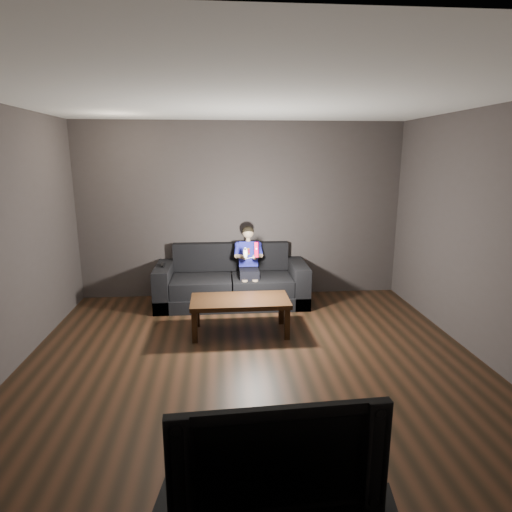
{
  "coord_description": "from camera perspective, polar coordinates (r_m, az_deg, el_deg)",
  "views": [
    {
      "loc": [
        -0.32,
        -4.11,
        2.19
      ],
      "look_at": [
        0.15,
        1.55,
        0.85
      ],
      "focal_mm": 30.0,
      "sensor_mm": 36.0,
      "label": 1
    }
  ],
  "objects": [
    {
      "name": "wii_console",
      "position": [
        2.58,
        14.74,
        -26.87
      ],
      "size": [
        0.06,
        0.16,
        0.2
      ],
      "primitive_type": "cube",
      "rotation": [
        0.0,
        0.0,
        0.05
      ],
      "color": "white",
      "rests_on": "media_console"
    },
    {
      "name": "right_wall",
      "position": [
        5.06,
        29.26,
        2.0
      ],
      "size": [
        0.04,
        5.0,
        2.7
      ],
      "primitive_type": "cube",
      "color": "#3B3432",
      "rests_on": "ground"
    },
    {
      "name": "wii_remote_red",
      "position": [
        5.91,
        0.03,
        0.85
      ],
      "size": [
        0.05,
        0.08,
        0.21
      ],
      "color": "#BF0429",
      "rests_on": "child"
    },
    {
      "name": "tv",
      "position": [
        2.35,
        2.68,
        -24.48
      ],
      "size": [
        1.07,
        0.2,
        0.62
      ],
      "primitive_type": "imported",
      "rotation": [
        0.0,
        0.0,
        0.05
      ],
      "color": "black",
      "rests_on": "media_console"
    },
    {
      "name": "ceiling",
      "position": [
        4.16,
        -0.32,
        20.32
      ],
      "size": [
        5.0,
        5.0,
        0.02
      ],
      "primitive_type": "cube",
      "color": "silver",
      "rests_on": "back_wall"
    },
    {
      "name": "wii_remote_black",
      "position": [
        6.39,
        -12.34,
        -1.2
      ],
      "size": [
        0.04,
        0.16,
        0.03
      ],
      "color": "black",
      "rests_on": "sofa"
    },
    {
      "name": "back_wall",
      "position": [
        6.67,
        -1.97,
        6.03
      ],
      "size": [
        5.0,
        0.04,
        2.7
      ],
      "primitive_type": "cube",
      "color": "#3B3432",
      "rests_on": "ground"
    },
    {
      "name": "nunchuk_white",
      "position": [
        5.92,
        -1.43,
        0.43
      ],
      "size": [
        0.07,
        0.1,
        0.17
      ],
      "color": "white",
      "rests_on": "child"
    },
    {
      "name": "floor",
      "position": [
        4.67,
        -0.27,
        -14.69
      ],
      "size": [
        5.0,
        5.0,
        0.0
      ],
      "primitive_type": "plane",
      "color": "black",
      "rests_on": "ground"
    },
    {
      "name": "coffee_table",
      "position": [
        5.38,
        -2.13,
        -6.34
      ],
      "size": [
        1.23,
        0.63,
        0.44
      ],
      "color": "black",
      "rests_on": "floor"
    },
    {
      "name": "front_wall",
      "position": [
        1.85,
        5.92,
        -13.85
      ],
      "size": [
        5.0,
        0.04,
        2.7
      ],
      "primitive_type": "cube",
      "color": "#3B3432",
      "rests_on": "ground"
    },
    {
      "name": "sofa",
      "position": [
        6.51,
        -3.26,
        -3.79
      ],
      "size": [
        2.24,
        0.97,
        0.87
      ],
      "color": "black",
      "rests_on": "floor"
    },
    {
      "name": "child",
      "position": [
        6.34,
        -0.99,
        -0.25
      ],
      "size": [
        0.42,
        0.52,
        1.04
      ],
      "color": "black",
      "rests_on": "sofa"
    }
  ]
}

